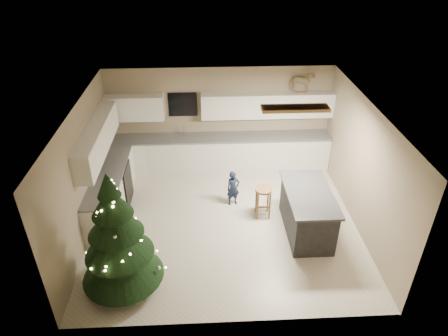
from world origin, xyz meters
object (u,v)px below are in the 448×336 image
(island, at_px, (307,212))
(toddler, at_px, (233,188))
(rocking_horse, at_px, (302,82))
(bar_stool, at_px, (263,195))
(christmas_tree, at_px, (118,243))

(island, distance_m, toddler, 1.75)
(toddler, relative_size, rocking_horse, 1.44)
(island, bearing_deg, bar_stool, 145.89)
(bar_stool, bearing_deg, christmas_tree, -145.86)
(toddler, xyz_separation_m, rocking_horse, (1.72, 1.65, 1.84))
(island, height_order, bar_stool, island)
(island, bearing_deg, rocking_horse, 83.68)
(rocking_horse, bearing_deg, island, 171.70)
(toddler, bearing_deg, island, -52.75)
(island, xyz_separation_m, toddler, (-1.43, 1.01, -0.06))
(island, distance_m, christmas_tree, 3.75)
(bar_stool, bearing_deg, rocking_horse, 62.20)
(bar_stool, distance_m, rocking_horse, 2.95)
(christmas_tree, xyz_separation_m, toddler, (2.07, 2.27, -0.53))
(island, relative_size, bar_stool, 2.45)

